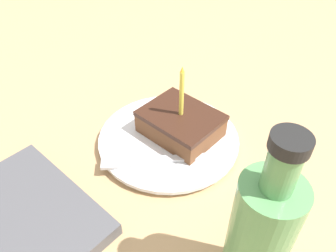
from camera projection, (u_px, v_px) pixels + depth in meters
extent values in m
cube|color=tan|center=(171.00, 149.00, 0.56)|extent=(2.40, 2.40, 0.04)
cylinder|color=silver|center=(168.00, 139.00, 0.54)|extent=(0.22, 0.22, 0.02)
cylinder|color=silver|center=(168.00, 137.00, 0.54)|extent=(0.23, 0.23, 0.01)
cube|color=brown|center=(181.00, 125.00, 0.53)|extent=(0.09, 0.12, 0.03)
cube|color=#381E14|center=(181.00, 116.00, 0.52)|extent=(0.09, 0.12, 0.01)
cylinder|color=#EAD84C|center=(182.00, 94.00, 0.49)|extent=(0.01, 0.01, 0.08)
cone|color=yellow|center=(182.00, 69.00, 0.46)|extent=(0.01, 0.01, 0.01)
cube|color=silver|center=(177.00, 159.00, 0.49)|extent=(0.11, 0.10, 0.00)
cube|color=silver|center=(116.00, 162.00, 0.49)|extent=(0.05, 0.05, 0.00)
cylinder|color=#599959|center=(258.00, 240.00, 0.32)|extent=(0.06, 0.06, 0.16)
cylinder|color=#599959|center=(282.00, 169.00, 0.26)|extent=(0.03, 0.03, 0.05)
cylinder|color=black|center=(291.00, 143.00, 0.24)|extent=(0.03, 0.03, 0.01)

